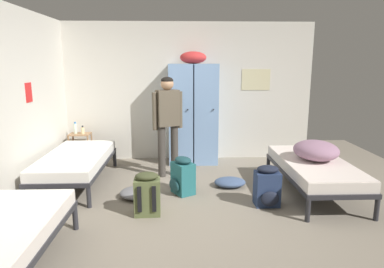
{
  "coord_description": "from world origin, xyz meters",
  "views": [
    {
      "loc": [
        -0.17,
        -4.14,
        1.87
      ],
      "look_at": [
        0.0,
        0.24,
        0.95
      ],
      "focal_mm": 31.89,
      "sensor_mm": 36.0,
      "label": 1
    }
  ],
  "objects": [
    {
      "name": "backpack_navy",
      "position": [
        0.99,
        0.09,
        0.26
      ],
      "size": [
        0.33,
        0.34,
        0.55
      ],
      "color": "navy",
      "rests_on": "ground_plane"
    },
    {
      "name": "backpack_teal",
      "position": [
        -0.13,
        0.56,
        0.26
      ],
      "size": [
        0.41,
        0.4,
        0.55
      ],
      "color": "#23666B",
      "rests_on": "ground_plane"
    },
    {
      "name": "clothes_pile_denim",
      "position": [
        0.61,
        0.81,
        0.07
      ],
      "size": [
        0.48,
        0.38,
        0.13
      ],
      "color": "#42567A",
      "rests_on": "ground_plane"
    },
    {
      "name": "bed_right",
      "position": [
        1.78,
        0.51,
        0.38
      ],
      "size": [
        0.9,
        1.9,
        0.49
      ],
      "color": "#28282D",
      "rests_on": "ground_plane"
    },
    {
      "name": "water_bottle",
      "position": [
        -2.11,
        2.19,
        0.67
      ],
      "size": [
        0.06,
        0.06,
        0.22
      ],
      "color": "silver",
      "rests_on": "shelf_unit"
    },
    {
      "name": "clothes_pile_grey",
      "position": [
        -0.75,
        0.43,
        0.07
      ],
      "size": [
        0.53,
        0.47,
        0.13
      ],
      "color": "slate",
      "rests_on": "ground_plane"
    },
    {
      "name": "bed_left_rear",
      "position": [
        -1.78,
        1.02,
        0.38
      ],
      "size": [
        0.9,
        1.9,
        0.49
      ],
      "color": "#28282D",
      "rests_on": "ground_plane"
    },
    {
      "name": "room_backdrop",
      "position": [
        -1.19,
        1.22,
        1.31
      ],
      "size": [
        4.78,
        4.93,
        2.62
      ],
      "color": "beige",
      "rests_on": "ground_plane"
    },
    {
      "name": "ground_plane",
      "position": [
        0.0,
        0.0,
        0.0
      ],
      "size": [
        7.8,
        7.8,
        0.0
      ],
      "primitive_type": "plane",
      "color": "gray"
    },
    {
      "name": "lotion_bottle",
      "position": [
        -1.96,
        2.13,
        0.64
      ],
      "size": [
        0.06,
        0.06,
        0.16
      ],
      "color": "beige",
      "rests_on": "shelf_unit"
    },
    {
      "name": "locker_bank",
      "position": [
        0.09,
        2.16,
        0.97
      ],
      "size": [
        0.9,
        0.55,
        2.07
      ],
      "color": "#7A9ECC",
      "rests_on": "ground_plane"
    },
    {
      "name": "backpack_olive",
      "position": [
        -0.57,
        -0.11,
        0.26
      ],
      "size": [
        0.33,
        0.35,
        0.55
      ],
      "color": "#566038",
      "rests_on": "ground_plane"
    },
    {
      "name": "shelf_unit",
      "position": [
        -2.03,
        2.17,
        0.35
      ],
      "size": [
        0.38,
        0.3,
        0.57
      ],
      "color": "#99704C",
      "rests_on": "ground_plane"
    },
    {
      "name": "bedding_heap",
      "position": [
        1.81,
        0.56,
        0.63
      ],
      "size": [
        0.63,
        0.7,
        0.28
      ],
      "color": "gray",
      "rests_on": "bed_right"
    },
    {
      "name": "person_traveler",
      "position": [
        -0.36,
        1.38,
        0.99
      ],
      "size": [
        0.49,
        0.33,
        1.65
      ],
      "color": "#3D3833",
      "rests_on": "ground_plane"
    }
  ]
}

